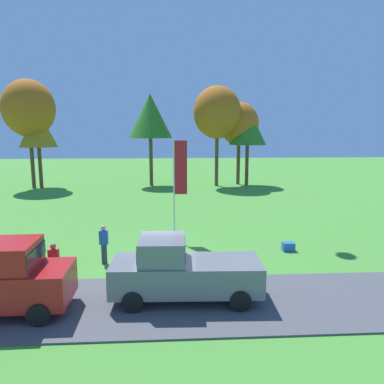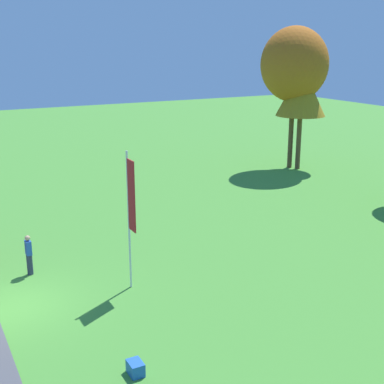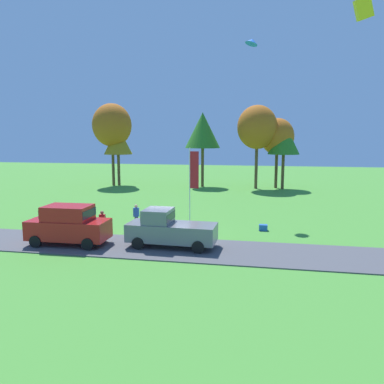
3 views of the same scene
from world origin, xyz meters
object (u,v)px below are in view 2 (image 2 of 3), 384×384
object	(u,v)px
person_on_lawn	(29,255)
tree_right_of_center	(294,65)
flag_banner	(131,205)
tree_center_back	(301,91)
cooler_box	(135,368)

from	to	relation	value
person_on_lawn	tree_right_of_center	bearing A→B (deg)	115.96
flag_banner	tree_right_of_center	bearing A→B (deg)	126.95
tree_right_of_center	tree_center_back	distance (m)	2.01
tree_center_back	tree_right_of_center	bearing A→B (deg)	-158.22
tree_center_back	flag_banner	xyz separation A→B (m)	(13.22, -18.68, -2.33)
flag_banner	cooler_box	bearing A→B (deg)	-21.28
tree_center_back	flag_banner	bearing A→B (deg)	-54.72
tree_center_back	cooler_box	xyz separation A→B (m)	(18.41, -20.70, -5.59)
cooler_box	tree_right_of_center	bearing A→B (deg)	132.97
tree_right_of_center	flag_banner	xyz separation A→B (m)	(13.86, -18.43, -4.22)
person_on_lawn	cooler_box	bearing A→B (deg)	8.27
tree_right_of_center	cooler_box	world-z (taller)	tree_right_of_center
person_on_lawn	flag_banner	world-z (taller)	flag_banner
person_on_lawn	flag_banner	bearing A→B (deg)	44.60
flag_banner	tree_center_back	bearing A→B (deg)	125.28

